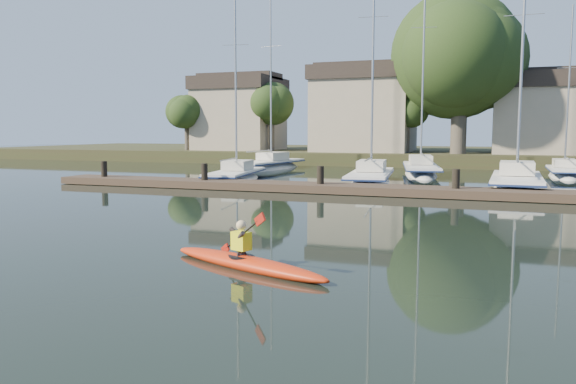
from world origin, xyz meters
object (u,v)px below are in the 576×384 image
(dock, at_px, (385,190))
(sailboat_3, at_px, (516,194))
(sailboat_5, at_px, (269,172))
(kayak, at_px, (245,260))
(sailboat_1, at_px, (236,184))
(sailboat_7, at_px, (564,179))
(sailboat_2, at_px, (370,187))
(sailboat_6, at_px, (421,177))

(dock, height_order, sailboat_3, sailboat_3)
(sailboat_5, bearing_deg, dock, -43.31)
(kayak, height_order, dock, kayak)
(sailboat_1, distance_m, sailboat_7, 20.16)
(sailboat_1, distance_m, sailboat_3, 14.70)
(sailboat_1, height_order, sailboat_2, sailboat_2)
(sailboat_2, relative_size, sailboat_3, 1.06)
(dock, bearing_deg, sailboat_1, 156.89)
(sailboat_5, bearing_deg, sailboat_7, 7.62)
(sailboat_2, xyz_separation_m, sailboat_5, (-9.14, 8.35, -0.00))
(dock, distance_m, sailboat_3, 6.92)
(dock, relative_size, sailboat_5, 2.24)
(sailboat_7, bearing_deg, sailboat_2, -139.91)
(dock, xyz_separation_m, sailboat_5, (-10.79, 13.31, -0.39))
(sailboat_2, distance_m, sailboat_5, 12.38)
(sailboat_7, bearing_deg, sailboat_1, -150.90)
(sailboat_1, xyz_separation_m, sailboat_7, (17.83, 9.41, 0.01))
(sailboat_6, bearing_deg, sailboat_1, -147.40)
(sailboat_3, height_order, sailboat_5, sailboat_5)
(sailboat_2, xyz_separation_m, sailboat_6, (1.82, 7.29, 0.00))
(sailboat_1, height_order, sailboat_7, sailboat_1)
(sailboat_3, bearing_deg, sailboat_7, 73.44)
(sailboat_1, height_order, sailboat_3, sailboat_3)
(sailboat_6, bearing_deg, kayak, -100.63)
(sailboat_2, distance_m, sailboat_7, 13.29)
(sailboat_3, height_order, sailboat_6, sailboat_6)
(sailboat_3, bearing_deg, sailboat_6, 125.65)
(dock, bearing_deg, sailboat_2, 108.41)
(dock, bearing_deg, kayak, -91.61)
(kayak, xyz_separation_m, dock, (0.40, 14.33, 0.04))
(sailboat_3, bearing_deg, sailboat_2, 175.11)
(sailboat_1, relative_size, sailboat_3, 0.91)
(kayak, bearing_deg, sailboat_3, 93.24)
(sailboat_2, distance_m, sailboat_6, 7.51)
(sailboat_2, height_order, sailboat_3, sailboat_2)
(kayak, xyz_separation_m, sailboat_6, (0.57, 26.59, -0.35))
(kayak, height_order, sailboat_5, sailboat_5)
(dock, height_order, sailboat_5, sailboat_5)
(dock, height_order, sailboat_6, sailboat_6)
(sailboat_7, bearing_deg, sailboat_3, -107.44)
(sailboat_5, relative_size, sailboat_7, 1.32)
(dock, bearing_deg, sailboat_7, 56.80)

